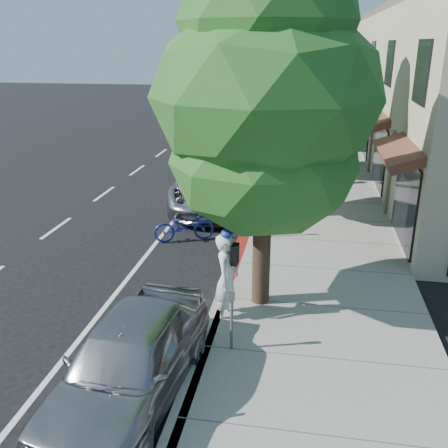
% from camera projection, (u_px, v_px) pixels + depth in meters
% --- Properties ---
extents(ground, '(120.00, 120.00, 0.00)m').
position_uv_depth(ground, '(234.00, 267.00, 13.47)').
color(ground, black).
rests_on(ground, ground).
extents(sidewalk, '(4.60, 56.00, 0.15)m').
position_uv_depth(sidewalk, '(319.00, 188.00, 20.49)').
color(sidewalk, gray).
rests_on(sidewalk, ground).
extents(curb, '(0.30, 56.00, 0.15)m').
position_uv_depth(curb, '(263.00, 186.00, 20.85)').
color(curb, '#9E998E').
rests_on(curb, ground).
extents(curb_red_segment, '(0.32, 4.00, 0.15)m').
position_uv_depth(curb_red_segment, '(240.00, 250.00, 14.37)').
color(curb_red_segment, maroon).
rests_on(curb_red_segment, ground).
extents(street_tree_0, '(4.66, 4.66, 7.49)m').
position_uv_depth(street_tree_0, '(266.00, 102.00, 9.90)').
color(street_tree_0, black).
rests_on(street_tree_0, ground).
extents(street_tree_1, '(4.37, 4.37, 7.67)m').
position_uv_depth(street_tree_1, '(284.00, 74.00, 15.39)').
color(street_tree_1, black).
rests_on(street_tree_1, ground).
extents(street_tree_2, '(4.31, 4.31, 6.57)m').
position_uv_depth(street_tree_2, '(291.00, 86.00, 21.22)').
color(street_tree_2, black).
rests_on(street_tree_2, ground).
extents(street_tree_3, '(4.55, 4.55, 7.44)m').
position_uv_depth(street_tree_3, '(297.00, 65.00, 26.57)').
color(street_tree_3, black).
rests_on(street_tree_3, ground).
extents(street_tree_4, '(4.42, 4.42, 7.35)m').
position_uv_depth(street_tree_4, '(300.00, 62.00, 32.14)').
color(street_tree_4, black).
rests_on(street_tree_4, ground).
extents(street_tree_5, '(4.57, 4.57, 6.75)m').
position_uv_depth(street_tree_5, '(302.00, 66.00, 37.87)').
color(street_tree_5, black).
rests_on(street_tree_5, ground).
extents(cyclist, '(0.57, 0.79, 2.01)m').
position_uv_depth(cyclist, '(227.00, 279.00, 10.55)').
color(cyclist, white).
rests_on(cyclist, ground).
extents(bicycle, '(1.94, 1.31, 0.96)m').
position_uv_depth(bicycle, '(184.00, 226.00, 15.12)').
color(bicycle, navy).
rests_on(bicycle, ground).
extents(silver_suv, '(3.86, 6.91, 1.83)m').
position_uv_depth(silver_suv, '(216.00, 180.00, 18.49)').
color(silver_suv, '#98979C').
rests_on(silver_suv, ground).
extents(dark_sedan, '(1.73, 4.24, 1.37)m').
position_uv_depth(dark_sedan, '(217.00, 163.00, 22.10)').
color(dark_sedan, black).
rests_on(dark_sedan, ground).
extents(white_pickup, '(2.75, 5.89, 1.66)m').
position_uv_depth(white_pickup, '(241.00, 131.00, 29.30)').
color(white_pickup, white).
rests_on(white_pickup, ground).
extents(dark_suv_far, '(2.45, 5.24, 1.73)m').
position_uv_depth(dark_suv_far, '(275.00, 120.00, 33.16)').
color(dark_suv_far, black).
rests_on(dark_suv_far, ground).
extents(near_car_a, '(2.15, 4.56, 1.51)m').
position_uv_depth(near_car_a, '(129.00, 360.00, 8.27)').
color(near_car_a, '#9B9B9F').
rests_on(near_car_a, ground).
extents(pedestrian, '(0.94, 0.76, 1.86)m').
position_uv_depth(pedestrian, '(306.00, 162.00, 20.51)').
color(pedestrian, black).
rests_on(pedestrian, sidewalk).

